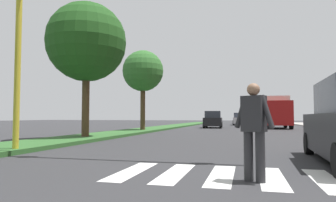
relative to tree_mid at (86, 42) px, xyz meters
name	(u,v)px	position (x,y,z in m)	size (l,w,h in m)	color
ground_plane	(246,130)	(7.62, 13.50, -4.81)	(140.00, 140.00, 0.00)	#2D2D30
crosswalk	(246,176)	(7.62, -7.56, -4.80)	(4.95, 2.20, 0.01)	silver
median_strip	(152,129)	(-0.14, 11.50, -4.73)	(2.66, 64.00, 0.15)	#2D5B28
tree_mid	(86,42)	(0.00, 0.00, 0.00)	(3.93, 3.93, 6.64)	#4C3823
tree_far	(143,71)	(0.14, 8.16, -0.27)	(3.09, 3.09, 5.97)	#4C3823
traffic_light_gantry	(96,3)	(3.51, -5.67, -0.45)	(8.91, 0.30, 6.00)	gold
pedestrian_performer	(254,127)	(7.76, -7.99, -3.87)	(0.70, 0.44, 1.69)	#262628
sedan_midblock	(213,120)	(4.40, 17.61, -4.02)	(2.02, 4.49, 1.69)	black
sedan_distant	(240,119)	(6.87, 28.53, -4.04)	(2.08, 4.34, 1.65)	#B7B7BC
sedan_far_horizon	(240,119)	(6.77, 37.25, -4.03)	(2.07, 4.36, 1.68)	navy
truck_box_delivery	(276,111)	(10.51, 17.87, -3.17)	(2.40, 6.20, 3.10)	maroon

